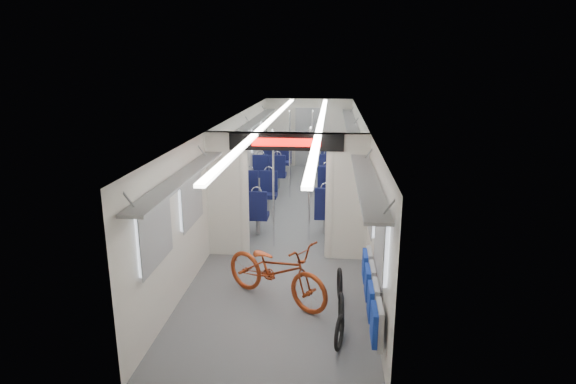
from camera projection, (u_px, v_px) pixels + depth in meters
The scene contains 14 objects.
carriage at pixel (294, 158), 10.27m from camera, with size 12.00×12.02×2.31m.
bicycle at pixel (276, 270), 7.17m from camera, with size 0.65×1.87×0.98m, color #973616.
flip_bench at pixel (371, 292), 6.31m from camera, with size 0.12×2.08×0.49m.
bike_hoop_a at pixel (339, 334), 6.00m from camera, with size 0.46×0.46×0.05m, color black.
bike_hoop_b at pixel (341, 314), 6.42m from camera, with size 0.54×0.54×0.05m, color black.
bike_hoop_c at pixel (340, 285), 7.30m from camera, with size 0.49×0.49×0.05m, color black.
seat_bay_near_left at pixel (253, 199), 10.74m from camera, with size 0.89×1.99×1.07m.
seat_bay_near_right at pixel (337, 196), 10.85m from camera, with size 0.94×2.21×1.14m.
seat_bay_far_left at pixel (273, 164), 14.39m from camera, with size 0.92×2.11×1.11m.
seat_bay_far_right at pixel (336, 163), 14.32m from camera, with size 0.96×2.31×1.17m.
stanchion_near_left at pixel (273, 190), 9.12m from camera, with size 0.04×0.04×2.30m, color silver.
stanchion_near_right at pixel (309, 185), 9.47m from camera, with size 0.05×0.05×2.30m, color silver.
stanchion_far_left at pixel (290, 155), 12.51m from camera, with size 0.04×0.04×2.30m, color silver.
stanchion_far_right at pixel (312, 155), 12.56m from camera, with size 0.04×0.04×2.30m, color silver.
Camera 1 is at (0.78, -10.34, 3.50)m, focal length 30.00 mm.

